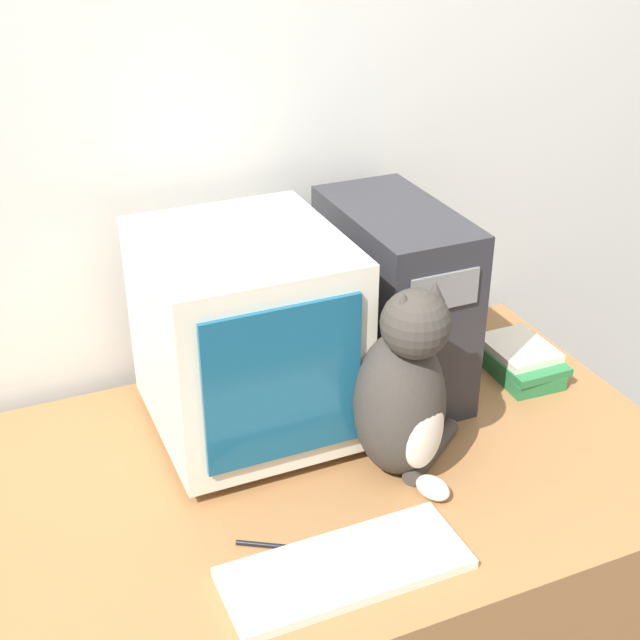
% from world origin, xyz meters
% --- Properties ---
extents(wall_back, '(7.00, 0.05, 2.50)m').
position_xyz_m(wall_back, '(0.00, 0.96, 1.25)').
color(wall_back, silver).
rests_on(wall_back, ground_plane).
extents(desk, '(1.54, 0.90, 0.78)m').
position_xyz_m(desk, '(0.00, 0.45, 0.39)').
color(desk, olive).
rests_on(desk, ground_plane).
extents(crt_monitor, '(0.38, 0.43, 0.43)m').
position_xyz_m(crt_monitor, '(-0.05, 0.63, 1.00)').
color(crt_monitor, beige).
rests_on(crt_monitor, desk).
extents(computer_tower, '(0.22, 0.41, 0.42)m').
position_xyz_m(computer_tower, '(0.31, 0.67, 0.99)').
color(computer_tower, '#28282D').
rests_on(computer_tower, desk).
extents(keyboard, '(0.43, 0.17, 0.02)m').
position_xyz_m(keyboard, '(-0.04, 0.16, 0.79)').
color(keyboard, silver).
rests_on(keyboard, desk).
extents(cat, '(0.28, 0.25, 0.41)m').
position_xyz_m(cat, '(0.18, 0.37, 0.96)').
color(cat, '#38332D').
rests_on(cat, desk).
extents(book_stack, '(0.14, 0.21, 0.07)m').
position_xyz_m(book_stack, '(0.60, 0.58, 0.81)').
color(book_stack, '#28703D').
rests_on(book_stack, desk).
extents(pen, '(0.12, 0.08, 0.01)m').
position_xyz_m(pen, '(-0.13, 0.27, 0.78)').
color(pen, black).
rests_on(pen, desk).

